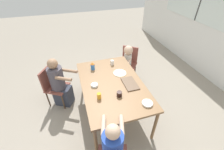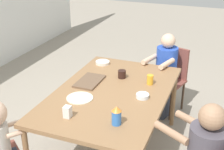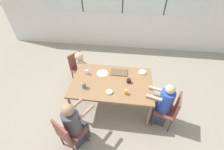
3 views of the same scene
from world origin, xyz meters
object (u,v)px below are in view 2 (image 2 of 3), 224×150
person_man_blue_shirt (164,78)px  milk_carton_small (67,112)px  chair_for_man_blue_shirt (170,74)px  bowl_cereal (103,63)px  person_toddler (2,149)px  coffee_mug (122,74)px  juice_glass (150,80)px  bowl_white_shallow (143,96)px  sippy_cup (117,115)px

person_man_blue_shirt → milk_carton_small: bearing=89.7°
chair_for_man_blue_shirt → bowl_cereal: 0.95m
person_toddler → coffee_mug: person_toddler is taller
person_toddler → milk_carton_small: 0.64m
chair_for_man_blue_shirt → person_man_blue_shirt: bearing=90.0°
person_toddler → juice_glass: size_ratio=9.46×
chair_for_man_blue_shirt → person_toddler: (-2.08, 1.02, 0.00)m
coffee_mug → milk_carton_small: (-0.92, 0.16, 0.01)m
coffee_mug → bowl_cereal: (0.29, 0.35, -0.03)m
milk_carton_small → bowl_white_shallow: size_ratio=0.83×
bowl_white_shallow → bowl_cereal: bearing=46.6°
juice_glass → bowl_white_shallow: (-0.31, -0.01, -0.03)m
person_man_blue_shirt → person_toddler: person_man_blue_shirt is taller
person_toddler → bowl_cereal: 1.56m
chair_for_man_blue_shirt → person_man_blue_shirt: size_ratio=0.78×
coffee_mug → bowl_white_shallow: 0.49m
person_man_blue_shirt → juice_glass: person_man_blue_shirt is taller
chair_for_man_blue_shirt → juice_glass: (-0.90, 0.05, 0.30)m
chair_for_man_blue_shirt → coffee_mug: size_ratio=9.21×
juice_glass → milk_carton_small: 1.00m
bowl_white_shallow → juice_glass: bearing=2.1°
person_toddler → sippy_cup: 1.03m
person_man_blue_shirt → bowl_cereal: size_ratio=6.44×
person_man_blue_shirt → bowl_white_shallow: person_man_blue_shirt is taller
person_man_blue_shirt → sippy_cup: person_man_blue_shirt is taller
coffee_mug → milk_carton_small: bearing=170.0°
person_man_blue_shirt → sippy_cup: size_ratio=6.49×
person_man_blue_shirt → sippy_cup: (-1.57, 0.07, 0.34)m
bowl_white_shallow → milk_carton_small: bearing=138.6°
sippy_cup → juice_glass: size_ratio=1.63×
bowl_white_shallow → chair_for_man_blue_shirt: bearing=-1.9°
person_man_blue_shirt → person_toddler: (-1.92, 0.97, 0.01)m
juice_glass → bowl_white_shallow: 0.31m
chair_for_man_blue_shirt → milk_carton_small: milk_carton_small is taller
chair_for_man_blue_shirt → coffee_mug: 0.98m
juice_glass → chair_for_man_blue_shirt: bearing=-3.3°
juice_glass → bowl_white_shallow: bearing=-177.9°
sippy_cup → juice_glass: bearing=-4.3°
sippy_cup → bowl_white_shallow: bearing=-8.1°
juice_glass → bowl_cereal: 0.75m
person_man_blue_shirt → milk_carton_small: person_man_blue_shirt is taller
milk_carton_small → coffee_mug: bearing=-10.0°
chair_for_man_blue_shirt → juice_glass: size_ratio=8.29×
sippy_cup → bowl_cereal: size_ratio=0.99×
sippy_cup → person_man_blue_shirt: bearing=-2.5°
chair_for_man_blue_shirt → bowl_cereal: size_ratio=5.06×
coffee_mug → juice_glass: juice_glass is taller
person_toddler → juice_glass: (1.18, -0.96, 0.30)m
chair_for_man_blue_shirt → milk_carton_small: bearing=89.7°
person_man_blue_shirt → milk_carton_small: size_ratio=10.43×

